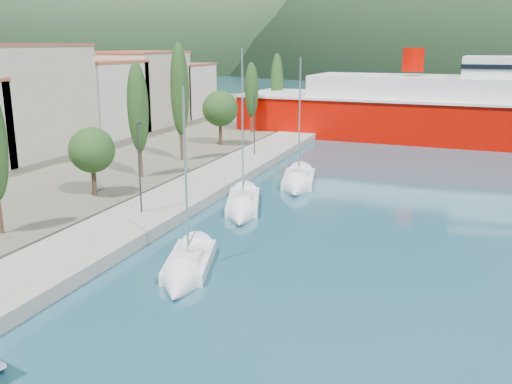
% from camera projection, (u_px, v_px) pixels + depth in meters
% --- Properties ---
extents(ground, '(1400.00, 1400.00, 0.00)m').
position_uv_depth(ground, '(413.00, 98.00, 130.71)').
color(ground, '#204F5D').
extents(quay, '(5.00, 88.00, 0.80)m').
position_uv_depth(quay, '(204.00, 185.00, 47.98)').
color(quay, gray).
rests_on(quay, ground).
extents(town_buildings, '(9.20, 69.20, 11.30)m').
position_uv_depth(town_buildings, '(58.00, 102.00, 64.17)').
color(town_buildings, beige).
rests_on(town_buildings, land_strip).
extents(tree_row, '(4.04, 64.04, 11.37)m').
position_uv_depth(tree_row, '(176.00, 110.00, 54.66)').
color(tree_row, '#47301E').
rests_on(tree_row, land_strip).
extents(lamp_posts, '(0.15, 47.08, 6.06)m').
position_uv_depth(lamp_posts, '(135.00, 167.00, 37.45)').
color(lamp_posts, '#2D2D33').
rests_on(lamp_posts, quay).
extents(sailboat_near, '(4.23, 7.77, 10.70)m').
position_uv_depth(sailboat_near, '(184.00, 275.00, 29.50)').
color(sailboat_near, silver).
rests_on(sailboat_near, ground).
extents(sailboat_mid, '(4.91, 8.99, 12.54)m').
position_uv_depth(sailboat_mid, '(242.00, 210.00, 41.03)').
color(sailboat_mid, silver).
rests_on(sailboat_mid, ground).
extents(sailboat_far, '(4.16, 8.42, 11.86)m').
position_uv_depth(sailboat_far, '(297.00, 185.00, 48.22)').
color(sailboat_far, silver).
rests_on(sailboat_far, ground).
extents(ferry, '(61.46, 16.30, 12.08)m').
position_uv_depth(ferry, '(481.00, 113.00, 70.46)').
color(ferry, '#B20800').
rests_on(ferry, ground).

